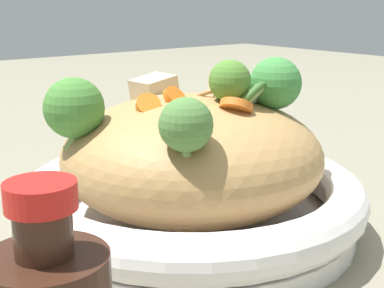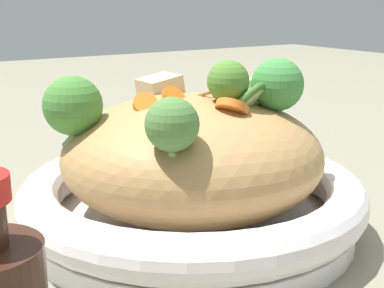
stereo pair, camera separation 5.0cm
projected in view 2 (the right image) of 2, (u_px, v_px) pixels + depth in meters
The scene contains 7 objects.
ground_plane at pixel (192, 229), 0.52m from camera, with size 3.00×3.00×0.00m, color gray.
serving_bowl at pixel (192, 201), 0.51m from camera, with size 0.31×0.31×0.05m.
noodle_heap at pixel (192, 155), 0.50m from camera, with size 0.23×0.23×0.12m.
broccoli_florets at pixel (176, 100), 0.46m from camera, with size 0.22×0.16×0.07m.
carrot_coins at pixel (194, 104), 0.46m from camera, with size 0.08×0.08×0.02m.
zucchini_slices at pixel (248, 100), 0.49m from camera, with size 0.08×0.07×0.04m.
chicken_chunks at pixel (219, 93), 0.53m from camera, with size 0.11×0.11×0.04m.
Camera 2 is at (-0.26, -0.41, 0.21)m, focal length 52.50 mm.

